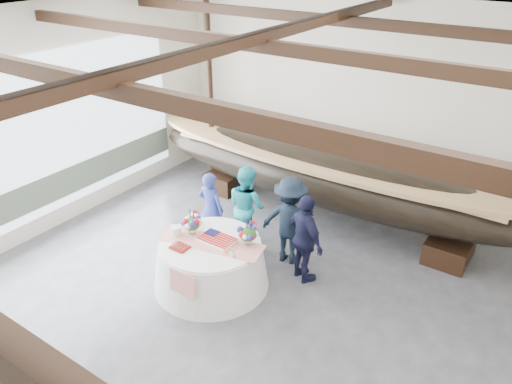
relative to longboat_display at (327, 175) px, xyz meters
The scene contains 12 objects.
floor 4.69m from the longboat_display, 84.85° to the right, with size 10.00×12.00×0.01m, color #3D3D42.
wall_back 1.92m from the longboat_display, 74.15° to the left, with size 10.00×0.02×4.50m, color silver.
ceiling 5.72m from the longboat_display, 84.85° to the right, with size 10.00×12.00×0.01m, color white.
pavilion_structure 4.80m from the longboat_display, 83.78° to the right, with size 9.80×11.76×4.50m.
open_bay 5.81m from the longboat_display, 141.93° to the right, with size 0.03×7.00×3.20m.
longboat_display is the anchor object (origin of this frame).
banquet_table 3.29m from the longboat_display, 100.73° to the right, with size 2.04×2.04×0.87m.
tabletop_items 3.10m from the longboat_display, 101.26° to the right, with size 1.96×1.01×0.40m.
guest_woman_blue 2.56m from the longboat_display, 124.58° to the right, with size 0.56×0.37×1.54m, color navy.
guest_woman_teal 1.94m from the longboat_display, 116.01° to the right, with size 0.82×0.64×1.69m, color #22A8B4.
guest_man_left 1.78m from the longboat_display, 85.05° to the right, with size 1.12×0.64×1.73m, color black.
guest_man_right 2.24m from the longboat_display, 72.38° to the right, with size 0.99×0.41×1.69m, color black.
Camera 1 is at (3.68, -4.08, 5.57)m, focal length 35.00 mm.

